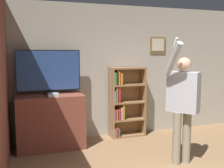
{
  "coord_description": "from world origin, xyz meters",
  "views": [
    {
      "loc": [
        -1.83,
        -2.21,
        1.77
      ],
      "look_at": [
        -0.48,
        1.87,
        1.23
      ],
      "focal_mm": 42.0,
      "sensor_mm": 36.0,
      "label": 1
    }
  ],
  "objects_px": {
    "bookshelf": "(124,102)",
    "television": "(49,71)",
    "game_console": "(53,95)",
    "person": "(183,100)"
  },
  "relations": [
    {
      "from": "bookshelf",
      "to": "television",
      "type": "bearing_deg",
      "value": -177.3
    },
    {
      "from": "game_console",
      "to": "person",
      "type": "bearing_deg",
      "value": -32.84
    },
    {
      "from": "television",
      "to": "person",
      "type": "xyz_separation_m",
      "value": [
        1.9,
        -1.47,
        -0.38
      ]
    },
    {
      "from": "television",
      "to": "person",
      "type": "distance_m",
      "value": 2.43
    },
    {
      "from": "television",
      "to": "bookshelf",
      "type": "xyz_separation_m",
      "value": [
        1.52,
        0.07,
        -0.67
      ]
    },
    {
      "from": "game_console",
      "to": "bookshelf",
      "type": "xyz_separation_m",
      "value": [
        1.48,
        0.35,
        -0.28
      ]
    },
    {
      "from": "bookshelf",
      "to": "person",
      "type": "distance_m",
      "value": 1.62
    },
    {
      "from": "bookshelf",
      "to": "person",
      "type": "xyz_separation_m",
      "value": [
        0.38,
        -1.55,
        0.3
      ]
    },
    {
      "from": "game_console",
      "to": "person",
      "type": "height_order",
      "value": "person"
    },
    {
      "from": "game_console",
      "to": "bookshelf",
      "type": "relative_size",
      "value": 0.15
    }
  ]
}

